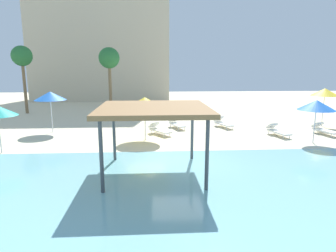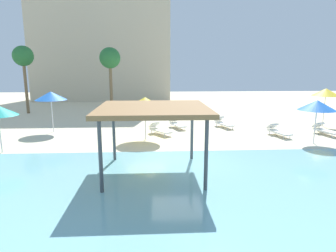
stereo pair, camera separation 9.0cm
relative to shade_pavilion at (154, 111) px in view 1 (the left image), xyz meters
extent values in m
plane|color=beige|center=(1.15, 1.63, -2.67)|extent=(80.00, 80.00, 0.00)
cube|color=#7AB7C1|center=(1.15, -3.62, -2.65)|extent=(44.00, 13.50, 0.04)
cylinder|color=#42474C|center=(-1.85, 1.85, -1.34)|extent=(0.14, 0.14, 2.66)
cylinder|color=#42474C|center=(1.85, 1.85, -1.34)|extent=(0.14, 0.14, 2.66)
cylinder|color=#42474C|center=(-1.85, -1.85, -1.34)|extent=(0.14, 0.14, 2.66)
cylinder|color=#42474C|center=(1.85, -1.85, -1.34)|extent=(0.14, 0.14, 2.66)
cube|color=olive|center=(0.00, 0.00, 0.08)|extent=(4.41, 4.41, 0.18)
cylinder|color=silver|center=(12.92, 9.41, -1.52)|extent=(0.06, 0.06, 2.30)
cone|color=yellow|center=(12.92, 9.41, -0.10)|extent=(2.00, 2.00, 0.55)
cylinder|color=silver|center=(-6.88, 8.49, -1.57)|extent=(0.06, 0.06, 2.21)
cone|color=blue|center=(-6.88, 8.49, -0.17)|extent=(2.09, 2.09, 0.58)
cylinder|color=silver|center=(-0.46, 5.90, -1.70)|extent=(0.06, 0.06, 1.94)
cone|color=yellow|center=(-0.46, 5.90, -0.39)|extent=(2.49, 2.49, 0.68)
cylinder|color=silver|center=(-7.92, 3.51, -1.69)|extent=(0.06, 0.06, 1.97)
cylinder|color=silver|center=(9.45, 4.48, -1.69)|extent=(0.06, 0.06, 1.96)
cone|color=blue|center=(9.45, 4.48, -0.42)|extent=(2.11, 2.11, 0.58)
cylinder|color=white|center=(11.35, 5.71, -2.56)|extent=(0.05, 0.05, 0.22)
cylinder|color=white|center=(11.50, 7.22, -2.56)|extent=(0.05, 0.05, 0.22)
cylinder|color=white|center=(11.03, 7.12, -2.56)|extent=(0.05, 0.05, 0.22)
cube|color=white|center=(11.43, 6.47, -2.40)|extent=(0.98, 1.89, 0.10)
cube|color=white|center=(11.26, 7.19, -2.13)|extent=(0.70, 0.63, 0.40)
cylinder|color=white|center=(5.77, 8.64, -2.56)|extent=(0.05, 0.05, 0.22)
cylinder|color=white|center=(5.32, 8.48, -2.56)|extent=(0.05, 0.05, 0.22)
cylinder|color=white|center=(5.31, 10.00, -2.56)|extent=(0.05, 0.05, 0.22)
cylinder|color=white|center=(4.85, 9.85, -2.56)|extent=(0.05, 0.05, 0.22)
cube|color=white|center=(5.31, 9.24, -2.40)|extent=(1.15, 1.90, 0.10)
cube|color=white|center=(5.07, 9.95, -2.13)|extent=(0.73, 0.67, 0.40)
cylinder|color=white|center=(1.12, 6.74, -2.56)|extent=(0.05, 0.05, 0.22)
cylinder|color=white|center=(0.72, 6.46, -2.56)|extent=(0.05, 0.05, 0.22)
cylinder|color=white|center=(0.30, 7.92, -2.56)|extent=(0.05, 0.05, 0.22)
cylinder|color=white|center=(-0.09, 7.65, -2.56)|extent=(0.05, 0.05, 0.22)
cube|color=white|center=(0.51, 7.19, -2.40)|extent=(1.52, 1.82, 0.10)
cube|color=white|center=(0.09, 7.80, -2.13)|extent=(0.78, 0.76, 0.40)
cylinder|color=white|center=(2.29, 8.54, -2.56)|extent=(0.05, 0.05, 0.22)
cylinder|color=white|center=(1.84, 8.39, -2.56)|extent=(0.05, 0.05, 0.22)
cylinder|color=white|center=(1.83, 9.90, -2.56)|extent=(0.05, 0.05, 0.22)
cylinder|color=white|center=(1.37, 9.75, -2.56)|extent=(0.05, 0.05, 0.22)
cube|color=white|center=(1.83, 9.15, -2.40)|extent=(1.15, 1.90, 0.10)
cube|color=white|center=(1.59, 9.85, -2.13)|extent=(0.73, 0.67, 0.40)
cylinder|color=white|center=(8.59, 5.65, -2.56)|extent=(0.05, 0.05, 0.22)
cylinder|color=white|center=(8.13, 5.53, -2.56)|extent=(0.05, 0.05, 0.22)
cylinder|color=white|center=(8.25, 7.04, -2.56)|extent=(0.05, 0.05, 0.22)
cylinder|color=white|center=(7.78, 6.93, -2.56)|extent=(0.05, 0.05, 0.22)
cube|color=white|center=(8.19, 6.29, -2.40)|extent=(1.02, 1.89, 0.10)
cube|color=white|center=(8.01, 7.01, -2.13)|extent=(0.70, 0.64, 0.40)
cylinder|color=brown|center=(-12.07, 17.15, -0.13)|extent=(0.28, 0.28, 5.08)
sphere|color=#286B33|center=(-12.07, 17.15, 2.76)|extent=(1.90, 1.90, 1.90)
cylinder|color=brown|center=(-3.81, 15.78, -0.24)|extent=(0.28, 0.28, 4.88)
sphere|color=#286B33|center=(-3.81, 15.78, 2.55)|extent=(1.90, 1.90, 1.90)
cube|color=beige|center=(-6.56, 30.73, 6.84)|extent=(17.85, 8.94, 19.03)
camera|label=1|loc=(-0.14, -11.67, 1.72)|focal=31.19mm
camera|label=2|loc=(-0.05, -11.67, 1.72)|focal=31.19mm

